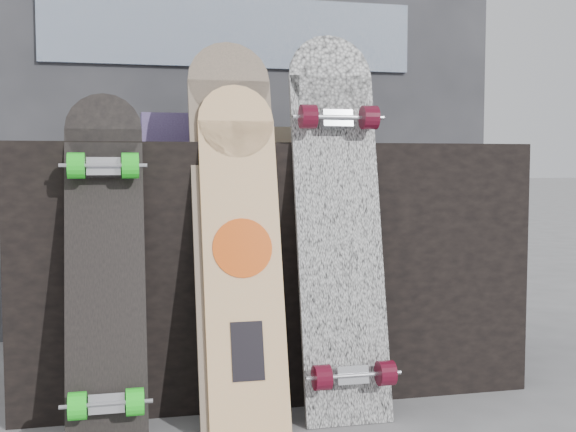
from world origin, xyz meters
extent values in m
plane|color=slate|center=(0.00, 0.00, 0.00)|extent=(60.00, 60.00, 0.00)
cube|color=black|center=(0.00, 0.50, 0.40)|extent=(1.60, 0.60, 0.80)
cube|color=#2F3034|center=(0.00, 1.35, 1.10)|extent=(2.40, 0.20, 2.20)
cube|color=#0D2950|center=(0.00, 1.24, 1.30)|extent=(1.60, 0.02, 0.30)
cube|color=#4B3770|center=(-0.32, 0.53, 0.85)|extent=(0.18, 0.12, 0.10)
cube|color=#4B3770|center=(0.24, 0.47, 0.86)|extent=(0.14, 0.14, 0.12)
cube|color=#D1B78C|center=(0.11, 0.53, 0.83)|extent=(0.22, 0.10, 0.06)
cube|color=beige|center=(-0.15, 0.10, 0.43)|extent=(0.22, 0.25, 0.86)
cylinder|color=beige|center=(-0.15, 0.22, 0.86)|extent=(0.22, 0.07, 0.22)
cylinder|color=#F8550F|center=(-0.15, 0.11, 0.50)|extent=(0.17, 0.05, 0.16)
cube|color=black|center=(-0.15, 0.04, 0.23)|extent=(0.09, 0.05, 0.16)
cube|color=tan|center=(-0.16, 0.14, 0.49)|extent=(0.25, 0.30, 0.99)
cylinder|color=tan|center=(-0.16, 0.28, 0.98)|extent=(0.25, 0.08, 0.24)
cube|color=white|center=(0.14, 0.13, 0.50)|extent=(0.26, 0.23, 1.00)
cylinder|color=white|center=(0.14, 0.23, 1.00)|extent=(0.26, 0.07, 0.25)
cube|color=silver|center=(0.14, 0.01, 0.15)|extent=(0.09, 0.04, 0.06)
cylinder|color=#4E0B1B|center=(0.05, -0.01, 0.15)|extent=(0.05, 0.07, 0.07)
cylinder|color=#4E0B1B|center=(0.24, -0.01, 0.15)|extent=(0.05, 0.07, 0.07)
cube|color=silver|center=(0.14, 0.16, 0.87)|extent=(0.09, 0.04, 0.06)
cylinder|color=#4E0B1B|center=(0.05, 0.14, 0.87)|extent=(0.05, 0.07, 0.07)
cylinder|color=#4E0B1B|center=(0.24, 0.14, 0.87)|extent=(0.05, 0.07, 0.07)
cube|color=black|center=(-0.52, 0.10, 0.42)|extent=(0.21, 0.25, 0.84)
cylinder|color=black|center=(-0.52, 0.22, 0.83)|extent=(0.21, 0.07, 0.21)
cube|color=silver|center=(-0.52, -0.02, 0.13)|extent=(0.09, 0.04, 0.06)
cylinder|color=#22F124|center=(-0.59, -0.04, 0.13)|extent=(0.04, 0.07, 0.07)
cylinder|color=#22F124|center=(-0.45, -0.04, 0.13)|extent=(0.05, 0.07, 0.07)
cube|color=silver|center=(-0.52, 0.14, 0.73)|extent=(0.09, 0.04, 0.06)
cylinder|color=#22F124|center=(-0.59, 0.13, 0.73)|extent=(0.04, 0.07, 0.07)
cylinder|color=#22F124|center=(-0.45, 0.13, 0.73)|extent=(0.05, 0.07, 0.07)
camera|label=1|loc=(-0.48, -1.87, 0.74)|focal=45.00mm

